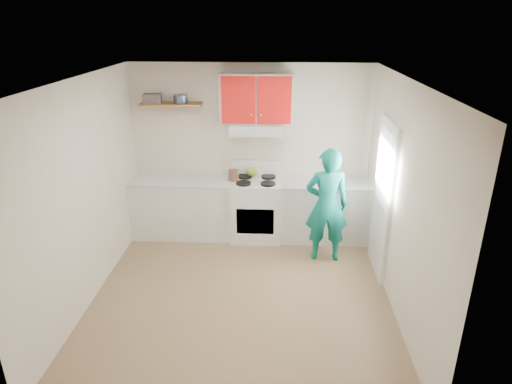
# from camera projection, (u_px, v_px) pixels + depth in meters

# --- Properties ---
(floor) EXTENTS (3.80, 3.80, 0.00)m
(floor) POSITION_uv_depth(u_px,v_px,m) (242.00, 294.00, 5.49)
(floor) COLOR brown
(floor) RESTS_ON ground
(ceiling) EXTENTS (3.60, 3.80, 0.04)m
(ceiling) POSITION_uv_depth(u_px,v_px,m) (239.00, 80.00, 4.52)
(ceiling) COLOR white
(ceiling) RESTS_ON floor
(back_wall) EXTENTS (3.60, 0.04, 2.60)m
(back_wall) POSITION_uv_depth(u_px,v_px,m) (251.00, 150.00, 6.77)
(back_wall) COLOR beige
(back_wall) RESTS_ON floor
(front_wall) EXTENTS (3.60, 0.04, 2.60)m
(front_wall) POSITION_uv_depth(u_px,v_px,m) (218.00, 296.00, 3.24)
(front_wall) COLOR beige
(front_wall) RESTS_ON floor
(left_wall) EXTENTS (0.04, 3.80, 2.60)m
(left_wall) POSITION_uv_depth(u_px,v_px,m) (85.00, 194.00, 5.09)
(left_wall) COLOR beige
(left_wall) RESTS_ON floor
(right_wall) EXTENTS (0.04, 3.80, 2.60)m
(right_wall) POSITION_uv_depth(u_px,v_px,m) (401.00, 201.00, 4.92)
(right_wall) COLOR beige
(right_wall) RESTS_ON floor
(door) EXTENTS (0.05, 0.85, 2.05)m
(door) POSITION_uv_depth(u_px,v_px,m) (383.00, 199.00, 5.67)
(door) COLOR white
(door) RESTS_ON floor
(door_glass) EXTENTS (0.01, 0.55, 0.95)m
(door_glass) POSITION_uv_depth(u_px,v_px,m) (384.00, 168.00, 5.52)
(door_glass) COLOR white
(door_glass) RESTS_ON door
(counter_left) EXTENTS (1.52, 0.60, 0.90)m
(counter_left) POSITION_uv_depth(u_px,v_px,m) (183.00, 207.00, 6.86)
(counter_left) COLOR silver
(counter_left) RESTS_ON floor
(counter_right) EXTENTS (1.32, 0.60, 0.90)m
(counter_right) POSITION_uv_depth(u_px,v_px,m) (324.00, 210.00, 6.75)
(counter_right) COLOR silver
(counter_right) RESTS_ON floor
(stove) EXTENTS (0.76, 0.65, 0.92)m
(stove) POSITION_uv_depth(u_px,v_px,m) (256.00, 209.00, 6.77)
(stove) COLOR white
(stove) RESTS_ON floor
(range_hood) EXTENTS (0.76, 0.44, 0.15)m
(range_hood) POSITION_uv_depth(u_px,v_px,m) (257.00, 128.00, 6.41)
(range_hood) COLOR silver
(range_hood) RESTS_ON back_wall
(upper_cabinets) EXTENTS (1.02, 0.33, 0.70)m
(upper_cabinets) POSITION_uv_depth(u_px,v_px,m) (257.00, 98.00, 6.31)
(upper_cabinets) COLOR #B0120F
(upper_cabinets) RESTS_ON back_wall
(shelf) EXTENTS (0.90, 0.30, 0.04)m
(shelf) POSITION_uv_depth(u_px,v_px,m) (171.00, 104.00, 6.42)
(shelf) COLOR brown
(shelf) RESTS_ON back_wall
(books) EXTENTS (0.27, 0.21, 0.13)m
(books) POSITION_uv_depth(u_px,v_px,m) (152.00, 99.00, 6.38)
(books) COLOR #484043
(books) RESTS_ON shelf
(tin) EXTENTS (0.26, 0.26, 0.12)m
(tin) POSITION_uv_depth(u_px,v_px,m) (181.00, 99.00, 6.38)
(tin) COLOR #333D4C
(tin) RESTS_ON shelf
(kettle) EXTENTS (0.22, 0.22, 0.15)m
(kettle) POSITION_uv_depth(u_px,v_px,m) (252.00, 172.00, 6.76)
(kettle) COLOR olive
(kettle) RESTS_ON stove
(crock) EXTENTS (0.18, 0.18, 0.18)m
(crock) POSITION_uv_depth(u_px,v_px,m) (233.00, 176.00, 6.60)
(crock) COLOR #492E20
(crock) RESTS_ON counter_left
(cutting_board) EXTENTS (0.33, 0.28, 0.02)m
(cutting_board) POSITION_uv_depth(u_px,v_px,m) (310.00, 182.00, 6.60)
(cutting_board) COLOR olive
(cutting_board) RESTS_ON counter_right
(silicone_mat) EXTENTS (0.28, 0.24, 0.01)m
(silicone_mat) POSITION_uv_depth(u_px,v_px,m) (351.00, 185.00, 6.48)
(silicone_mat) COLOR red
(silicone_mat) RESTS_ON counter_right
(person) EXTENTS (0.60, 0.39, 1.62)m
(person) POSITION_uv_depth(u_px,v_px,m) (327.00, 205.00, 6.02)
(person) COLOR #0D766B
(person) RESTS_ON floor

